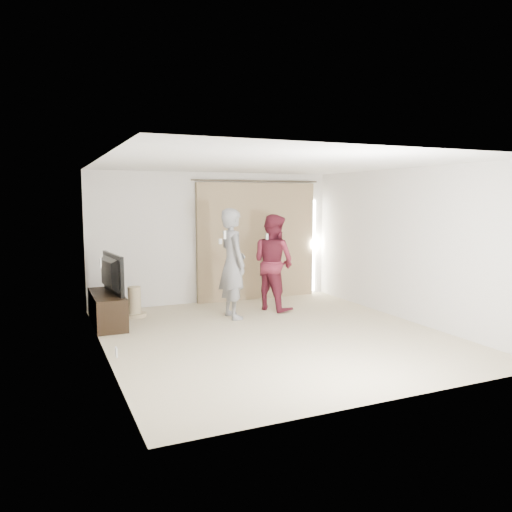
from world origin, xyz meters
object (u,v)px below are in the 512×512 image
Objects in this scene: person_man at (233,264)px; person_woman at (273,262)px; tv_console at (107,309)px; tv at (106,274)px.

person_man reaches higher than person_woman.
person_man is 0.98m from person_woman.
tv_console is at bearing 178.75° from person_woman.
person_man reaches higher than tv.
person_man reaches higher than tv_console.
tv is 3.02m from person_woman.
tv_console is at bearing 170.02° from person_man.
person_woman is (3.02, -0.07, 0.63)m from tv_console.
person_man is at bearing -106.19° from tv.
person_woman is (0.93, 0.30, -0.06)m from person_man.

